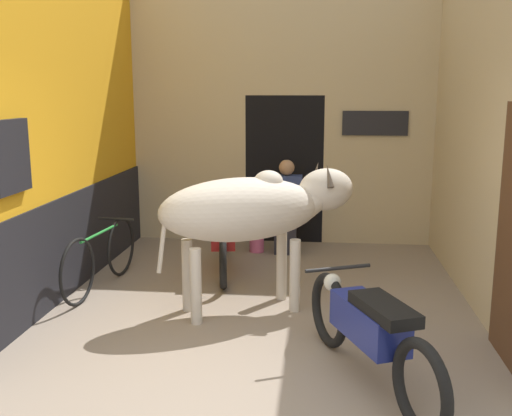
{
  "coord_description": "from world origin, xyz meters",
  "views": [
    {
      "loc": [
        0.57,
        -3.88,
        2.2
      ],
      "look_at": [
        -0.08,
        2.09,
        1.0
      ],
      "focal_mm": 42.0,
      "sensor_mm": 36.0,
      "label": 1
    }
  ],
  "objects_px": {
    "motorcycle_near": "(369,329)",
    "bicycle": "(101,257)",
    "shopkeeper_seated": "(286,204)",
    "plastic_stool": "(257,235)",
    "cow": "(253,209)",
    "motorcycle_far": "(223,236)"
  },
  "relations": [
    {
      "from": "shopkeeper_seated",
      "to": "plastic_stool",
      "type": "xyz_separation_m",
      "value": [
        -0.4,
        -0.04,
        -0.43
      ]
    },
    {
      "from": "plastic_stool",
      "to": "shopkeeper_seated",
      "type": "bearing_deg",
      "value": 5.71
    },
    {
      "from": "cow",
      "to": "motorcycle_far",
      "type": "xyz_separation_m",
      "value": [
        -0.52,
        1.3,
        -0.61
      ]
    },
    {
      "from": "cow",
      "to": "bicycle",
      "type": "relative_size",
      "value": 1.17
    },
    {
      "from": "motorcycle_far",
      "to": "plastic_stool",
      "type": "bearing_deg",
      "value": 70.09
    },
    {
      "from": "motorcycle_far",
      "to": "bicycle",
      "type": "xyz_separation_m",
      "value": [
        -1.24,
        -0.85,
        -0.06
      ]
    },
    {
      "from": "plastic_stool",
      "to": "motorcycle_far",
      "type": "bearing_deg",
      "value": -109.91
    },
    {
      "from": "bicycle",
      "to": "shopkeeper_seated",
      "type": "height_order",
      "value": "shopkeeper_seated"
    },
    {
      "from": "motorcycle_far",
      "to": "shopkeeper_seated",
      "type": "distance_m",
      "value": 1.19
    },
    {
      "from": "bicycle",
      "to": "plastic_stool",
      "type": "height_order",
      "value": "bicycle"
    },
    {
      "from": "motorcycle_near",
      "to": "bicycle",
      "type": "xyz_separation_m",
      "value": [
        -2.79,
        1.92,
        -0.07
      ]
    },
    {
      "from": "shopkeeper_seated",
      "to": "plastic_stool",
      "type": "height_order",
      "value": "shopkeeper_seated"
    },
    {
      "from": "cow",
      "to": "plastic_stool",
      "type": "xyz_separation_m",
      "value": [
        -0.2,
        2.18,
        -0.8
      ]
    },
    {
      "from": "motorcycle_near",
      "to": "motorcycle_far",
      "type": "xyz_separation_m",
      "value": [
        -1.55,
        2.77,
        -0.01
      ]
    },
    {
      "from": "bicycle",
      "to": "plastic_stool",
      "type": "distance_m",
      "value": 2.33
    },
    {
      "from": "motorcycle_far",
      "to": "plastic_stool",
      "type": "height_order",
      "value": "motorcycle_far"
    },
    {
      "from": "cow",
      "to": "bicycle",
      "type": "height_order",
      "value": "cow"
    },
    {
      "from": "motorcycle_near",
      "to": "shopkeeper_seated",
      "type": "height_order",
      "value": "shopkeeper_seated"
    },
    {
      "from": "cow",
      "to": "motorcycle_far",
      "type": "height_order",
      "value": "cow"
    },
    {
      "from": "bicycle",
      "to": "plastic_stool",
      "type": "relative_size",
      "value": 3.9
    },
    {
      "from": "shopkeeper_seated",
      "to": "bicycle",
      "type": "bearing_deg",
      "value": -137.74
    },
    {
      "from": "shopkeeper_seated",
      "to": "plastic_stool",
      "type": "bearing_deg",
      "value": -174.29
    }
  ]
}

